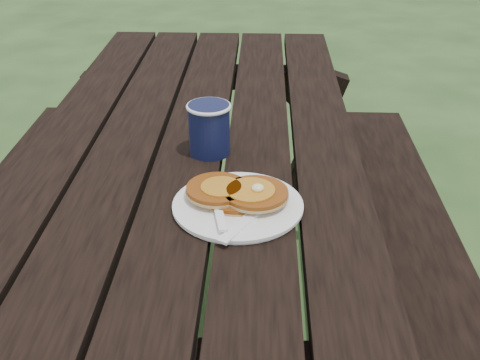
{
  "coord_description": "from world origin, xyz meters",
  "views": [
    {
      "loc": [
        0.16,
        -1.25,
        1.35
      ],
      "look_at": [
        0.12,
        -0.27,
        0.8
      ],
      "focal_mm": 45.0,
      "sensor_mm": 36.0,
      "label": 1
    }
  ],
  "objects_px": {
    "picnic_table": "(198,272)",
    "coffee_cup": "(209,126)",
    "pancake_stack": "(238,193)",
    "plate": "(238,206)"
  },
  "relations": [
    {
      "from": "plate",
      "to": "pancake_stack",
      "type": "xyz_separation_m",
      "value": [
        -0.0,
        0.01,
        0.02
      ]
    },
    {
      "from": "coffee_cup",
      "to": "picnic_table",
      "type": "bearing_deg",
      "value": 125.75
    },
    {
      "from": "plate",
      "to": "picnic_table",
      "type": "bearing_deg",
      "value": 111.79
    },
    {
      "from": "plate",
      "to": "coffee_cup",
      "type": "relative_size",
      "value": 2.09
    },
    {
      "from": "picnic_table",
      "to": "pancake_stack",
      "type": "relative_size",
      "value": 9.38
    },
    {
      "from": "picnic_table",
      "to": "coffee_cup",
      "type": "xyz_separation_m",
      "value": [
        0.05,
        -0.06,
        0.45
      ]
    },
    {
      "from": "pancake_stack",
      "to": "coffee_cup",
      "type": "height_order",
      "value": "coffee_cup"
    },
    {
      "from": "pancake_stack",
      "to": "coffee_cup",
      "type": "relative_size",
      "value": 1.69
    },
    {
      "from": "picnic_table",
      "to": "pancake_stack",
      "type": "distance_m",
      "value": 0.51
    },
    {
      "from": "picnic_table",
      "to": "coffee_cup",
      "type": "distance_m",
      "value": 0.45
    }
  ]
}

